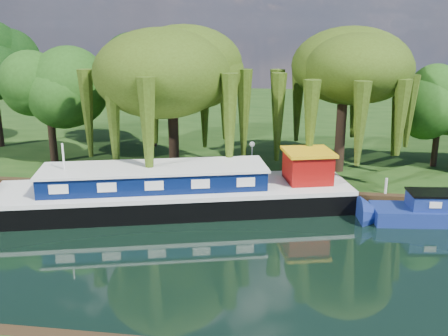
# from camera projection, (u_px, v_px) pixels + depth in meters

# --- Properties ---
(ground) EXTENTS (120.00, 120.00, 0.00)m
(ground) POSITION_uv_depth(u_px,v_px,m) (223.00, 250.00, 24.24)
(ground) COLOR black
(far_bank) EXTENTS (120.00, 52.00, 0.45)m
(far_bank) POSITION_uv_depth(u_px,v_px,m) (265.00, 119.00, 56.54)
(far_bank) COLOR #15330E
(far_bank) RESTS_ON ground
(dutch_barge) EXTENTS (21.16, 9.82, 4.36)m
(dutch_barge) POSITION_uv_depth(u_px,v_px,m) (178.00, 192.00, 29.33)
(dutch_barge) COLOR black
(dutch_barge) RESTS_ON ground
(red_dinghy) EXTENTS (3.72, 3.00, 0.68)m
(red_dinghy) POSITION_uv_depth(u_px,v_px,m) (0.00, 192.00, 32.59)
(red_dinghy) COLOR maroon
(red_dinghy) RESTS_ON ground
(willow_left) EXTENTS (8.02, 8.02, 9.61)m
(willow_left) POSITION_uv_depth(u_px,v_px,m) (172.00, 74.00, 32.88)
(willow_left) COLOR black
(willow_left) RESTS_ON far_bank
(willow_right) EXTENTS (7.48, 7.48, 9.11)m
(willow_right) POSITION_uv_depth(u_px,v_px,m) (344.00, 77.00, 33.93)
(willow_right) COLOR black
(willow_right) RESTS_ON far_bank
(tree_far_left) EXTENTS (5.15, 5.15, 8.30)m
(tree_far_left) POSITION_uv_depth(u_px,v_px,m) (47.00, 87.00, 36.54)
(tree_far_left) COLOR black
(tree_far_left) RESTS_ON far_bank
(tree_far_mid) EXTENTS (5.29, 5.29, 8.65)m
(tree_far_mid) POSITION_uv_depth(u_px,v_px,m) (151.00, 76.00, 41.45)
(tree_far_mid) COLOR black
(tree_far_mid) RESTS_ON far_bank
(tree_far_right) EXTENTS (3.90, 3.90, 6.38)m
(tree_far_right) POSITION_uv_depth(u_px,v_px,m) (440.00, 107.00, 35.71)
(tree_far_right) COLOR black
(tree_far_right) RESTS_ON far_bank
(lamppost) EXTENTS (0.36, 0.36, 2.56)m
(lamppost) POSITION_uv_depth(u_px,v_px,m) (252.00, 150.00, 33.50)
(lamppost) COLOR silver
(lamppost) RESTS_ON far_bank
(mooring_posts) EXTENTS (19.16, 0.16, 1.00)m
(mooring_posts) POSITION_uv_depth(u_px,v_px,m) (233.00, 180.00, 32.04)
(mooring_posts) COLOR silver
(mooring_posts) RESTS_ON far_bank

